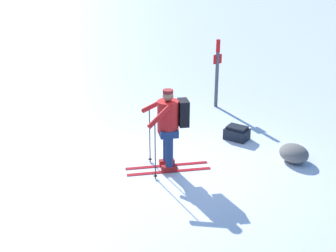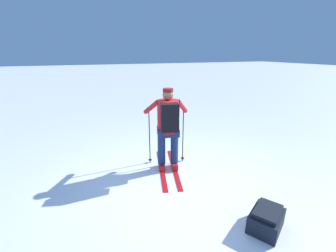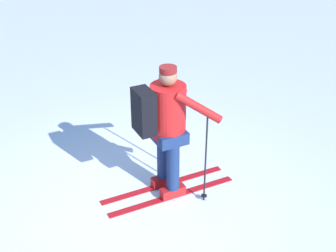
# 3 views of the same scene
# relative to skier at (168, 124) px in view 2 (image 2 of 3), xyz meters

# --- Properties ---
(ground_plane) EXTENTS (80.00, 80.00, 0.00)m
(ground_plane) POSITION_rel_skier_xyz_m (0.07, 0.40, -0.95)
(ground_plane) COLOR white
(skier) EXTENTS (0.94, 1.67, 1.61)m
(skier) POSITION_rel_skier_xyz_m (0.00, 0.00, 0.00)
(skier) COLOR red
(skier) RESTS_ON ground_plane
(dropped_backpack) EXTENTS (0.62, 0.57, 0.30)m
(dropped_backpack) POSITION_rel_skier_xyz_m (-0.62, 1.95, -0.81)
(dropped_backpack) COLOR black
(dropped_backpack) RESTS_ON ground_plane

